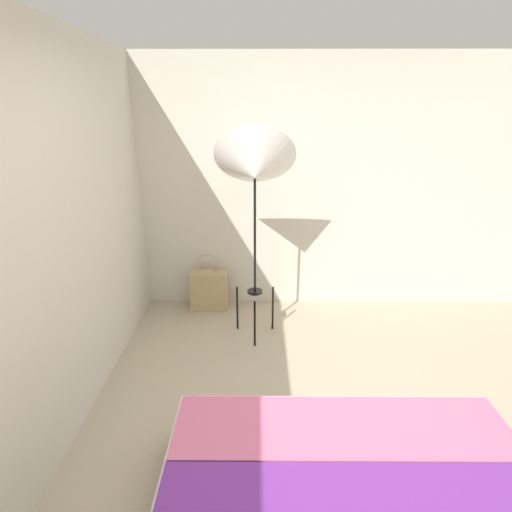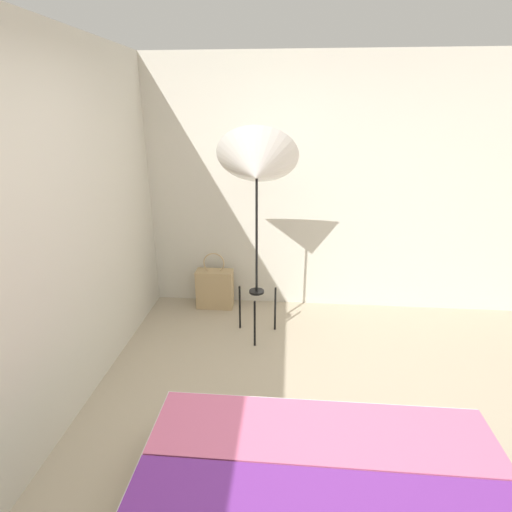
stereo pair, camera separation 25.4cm
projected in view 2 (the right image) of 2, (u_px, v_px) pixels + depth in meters
ground_plane at (313, 487)px, 2.34m from camera, size 14.00×14.00×0.00m
wall_back at (308, 189)px, 4.12m from camera, size 8.00×0.05×2.60m
wall_side_left at (84, 221)px, 2.95m from camera, size 0.05×8.00×2.60m
photo_umbrella at (257, 168)px, 3.36m from camera, size 0.71×0.65×1.97m
tote_bag at (215, 288)px, 4.39m from camera, size 0.40×0.17×0.64m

